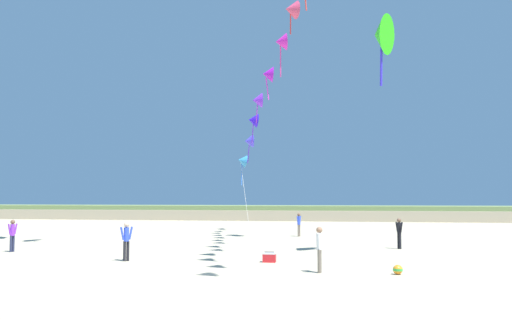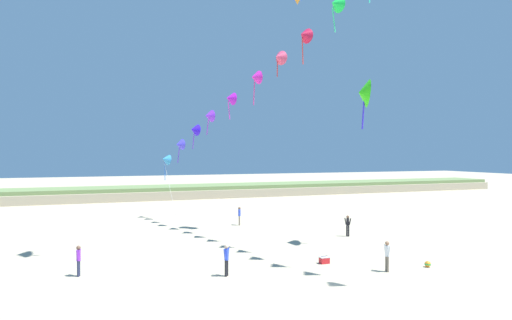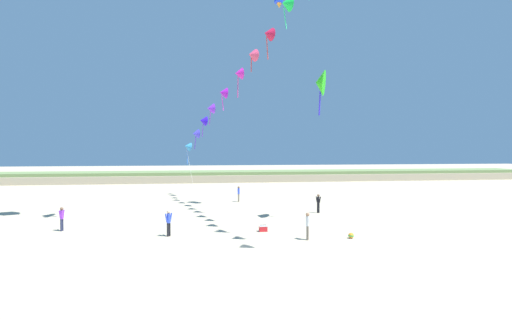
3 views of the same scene
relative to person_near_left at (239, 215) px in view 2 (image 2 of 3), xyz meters
The scene contains 11 objects.
ground_plane 21.15m from the person_near_left, 96.37° to the right, with size 240.00×240.00×0.00m, color tan.
dune_ridge 28.86m from the person_near_left, 94.66° to the left, with size 120.00×8.58×1.80m.
person_near_left is the anchor object (origin of this frame).
person_near_right 10.69m from the person_near_left, 53.24° to the right, with size 0.40×0.54×1.71m.
person_mid_center 19.06m from the person_near_left, 82.43° to the right, with size 0.24×0.61×1.74m.
person_far_left 19.55m from the person_near_left, 135.35° to the right, with size 0.26×0.58×1.69m.
person_far_right 17.74m from the person_near_left, 110.86° to the right, with size 0.49×0.50×1.76m.
kite_banner_string 16.73m from the person_near_left, 85.19° to the right, with size 14.18×34.71×23.65m.
large_kite_outer_drift 16.78m from the person_near_left, 66.49° to the right, with size 1.63×2.23×3.68m.
beach_cooler 15.93m from the person_near_left, 89.52° to the right, with size 0.58×0.41×0.46m.
beach_ball 19.65m from the person_near_left, 73.99° to the right, with size 0.36×0.36×0.36m.
Camera 2 is at (-11.24, -19.42, 6.74)m, focal length 32.00 mm.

